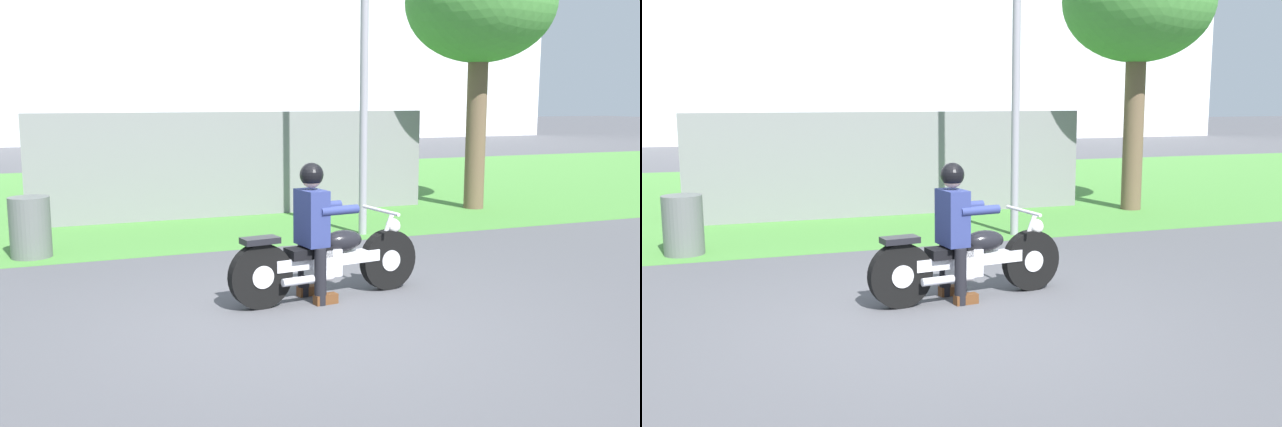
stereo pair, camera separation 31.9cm
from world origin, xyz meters
TOP-DOWN VIEW (x-y plane):
  - ground at (0.00, 0.00)m, footprint 120.00×120.00m
  - grass_verge at (0.00, 9.34)m, footprint 60.00×12.00m
  - motorcycle_lead at (0.44, 0.71)m, footprint 2.13×0.66m
  - rider_lead at (0.27, 0.69)m, footprint 0.59×0.51m
  - tree_roadside at (5.29, 5.33)m, footprint 2.69×2.69m
  - streetlight_pole at (2.38, 3.74)m, footprint 0.96×0.20m
  - trash_can at (-2.39, 3.90)m, footprint 0.51×0.51m
  - fence_segment at (1.03, 6.10)m, footprint 7.00×0.06m

SIDE VIEW (x-z plane):
  - ground at x=0.00m, z-range 0.00..0.00m
  - grass_verge at x=0.00m, z-range 0.00..0.01m
  - trash_can at x=-2.39m, z-range 0.00..0.79m
  - motorcycle_lead at x=0.44m, z-range -0.05..0.83m
  - rider_lead at x=0.27m, z-range 0.12..1.52m
  - fence_segment at x=1.03m, z-range 0.00..1.80m
  - streetlight_pole at x=2.38m, z-range 0.70..6.07m
  - tree_roadside at x=5.29m, z-range 1.27..6.08m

